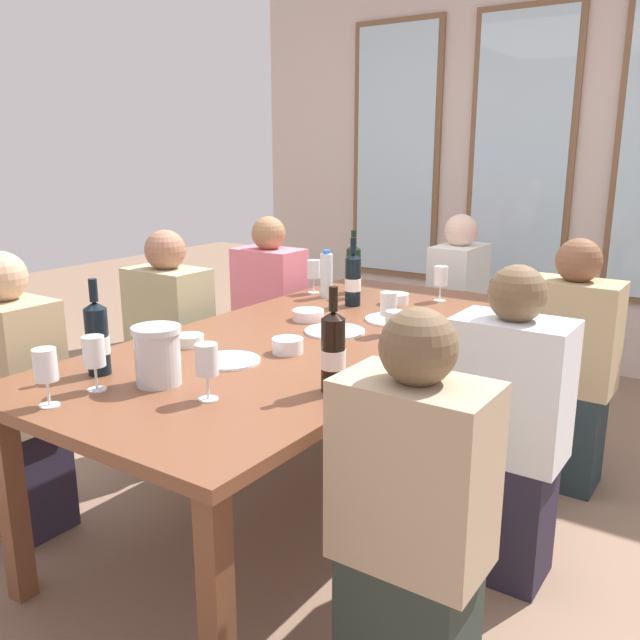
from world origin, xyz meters
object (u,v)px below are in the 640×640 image
object	(u,v)px
tasting_bowl_0	(308,315)
seated_person_2	(16,402)
wine_bottle_0	(353,280)
seated_person_5	(568,371)
wine_glass_0	(353,274)
seated_person_3	(411,532)
dining_table	(311,350)
seated_person_6	(457,313)
wine_glass_1	(395,327)
water_bottle	(326,275)
white_plate_0	(229,361)
tasting_bowl_1	(189,340)
wine_glass_3	(94,354)
tasting_bowl_2	(395,299)
seated_person_1	(507,434)
wine_glass_5	(314,271)
wine_bottle_2	(333,351)
metal_pitcher	(158,355)
tasting_bowl_3	(288,346)
seated_person_4	(270,319)
white_plate_1	(394,320)
wine_glass_4	(388,306)
white_plate_2	(335,331)
seated_person_0	(171,351)
wine_glass_7	(207,363)
wine_bottle_1	(97,338)
wine_bottle_3	(353,269)
wine_glass_6	(45,366)

from	to	relation	value
tasting_bowl_0	seated_person_2	bearing A→B (deg)	-124.28
wine_bottle_0	seated_person_5	world-z (taller)	seated_person_5
wine_glass_0	seated_person_3	xyz separation A→B (m)	(1.06, -1.45, -0.34)
dining_table	seated_person_6	bearing A→B (deg)	90.00
seated_person_3	seated_person_5	world-z (taller)	same
seated_person_3	seated_person_6	bearing A→B (deg)	110.17
wine_bottle_0	wine_glass_1	world-z (taller)	wine_bottle_0
water_bottle	tasting_bowl_0	bearing A→B (deg)	-65.94
wine_glass_1	white_plate_0	bearing A→B (deg)	-141.58
white_plate_0	tasting_bowl_1	xyz separation A→B (m)	(-0.26, 0.07, 0.02)
wine_glass_3	tasting_bowl_2	bearing A→B (deg)	82.58
tasting_bowl_0	tasting_bowl_1	distance (m)	0.60
wine_bottle_0	seated_person_1	world-z (taller)	seated_person_1
tasting_bowl_1	wine_glass_5	distance (m)	1.08
wine_bottle_0	wine_bottle_2	xyz separation A→B (m)	(0.56, -1.03, 0.00)
metal_pitcher	wine_glass_5	size ratio (longest dim) A/B	1.09
tasting_bowl_3	seated_person_4	bearing A→B (deg)	131.15
seated_person_6	wine_bottle_0	bearing A→B (deg)	-98.19
wine_glass_3	seated_person_2	bearing A→B (deg)	171.17
white_plate_1	tasting_bowl_2	distance (m)	0.33
wine_glass_4	seated_person_4	distance (m)	1.27
white_plate_2	wine_glass_5	distance (m)	0.79
white_plate_0	seated_person_1	world-z (taller)	seated_person_1
wine_bottle_0	seated_person_0	distance (m)	0.94
wine_glass_4	white_plate_2	bearing A→B (deg)	-152.75
white_plate_1	seated_person_1	world-z (taller)	seated_person_1
seated_person_4	tasting_bowl_0	bearing A→B (deg)	-40.70
dining_table	seated_person_6	distance (m)	1.52
white_plate_2	tasting_bowl_2	world-z (taller)	tasting_bowl_2
wine_bottle_0	wine_glass_7	xyz separation A→B (m)	(0.29, -1.31, -0.01)
seated_person_2	water_bottle	bearing A→B (deg)	71.53
dining_table	wine_bottle_1	xyz separation A→B (m)	(-0.31, -0.79, 0.19)
water_bottle	wine_glass_7	bearing A→B (deg)	-70.15
wine_bottle_2	wine_glass_5	bearing A→B (deg)	126.98
tasting_bowl_0	wine_bottle_0	bearing A→B (deg)	87.51
metal_pitcher	tasting_bowl_2	bearing A→B (deg)	86.48
wine_bottle_3	seated_person_5	distance (m)	1.18
wine_bottle_0	wine_bottle_3	distance (m)	0.31
white_plate_2	wine_glass_6	xyz separation A→B (m)	(-0.25, -1.15, 0.12)
wine_bottle_1	seated_person_1	size ratio (longest dim) A/B	0.29
tasting_bowl_0	seated_person_1	distance (m)	1.04
wine_bottle_0	water_bottle	size ratio (longest dim) A/B	1.36
wine_bottle_1	seated_person_2	distance (m)	0.62
wine_bottle_0	seated_person_0	bearing A→B (deg)	-142.18
wine_bottle_0	wine_bottle_2	bearing A→B (deg)	-61.58
wine_glass_6	seated_person_4	xyz separation A→B (m)	(-0.63, 1.84, -0.34)
tasting_bowl_1	wine_glass_6	bearing A→B (deg)	-81.01
tasting_bowl_2	wine_glass_4	world-z (taller)	wine_glass_4
white_plate_1	wine_glass_1	distance (m)	0.56
white_plate_0	seated_person_5	size ratio (longest dim) A/B	0.20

